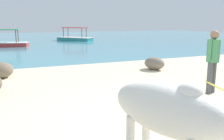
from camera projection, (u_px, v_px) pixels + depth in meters
name	position (u px, v px, depth m)	size (l,w,h in m)	color
sand_beach	(197.00, 128.00, 4.33)	(18.00, 14.00, 0.04)	beige
water_surface	(41.00, 41.00, 24.19)	(60.00, 36.00, 0.03)	teal
cow	(171.00, 111.00, 2.97)	(1.14, 2.08, 1.17)	silver
deck_chair_far	(214.00, 99.00, 4.66)	(0.89, 0.75, 0.68)	#A37A4C
person_standing	(213.00, 57.00, 6.22)	(0.49, 0.32, 1.62)	#4C4C51
shore_rock_large	(2.00, 70.00, 8.03)	(0.75, 0.64, 0.52)	#756651
shore_rock_medium	(154.00, 63.00, 9.47)	(0.86, 0.62, 0.48)	gray
boat_teal	(75.00, 38.00, 24.08)	(3.28, 3.53, 1.29)	teal
boat_red	(2.00, 43.00, 18.25)	(3.84, 1.99, 1.29)	#C63833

